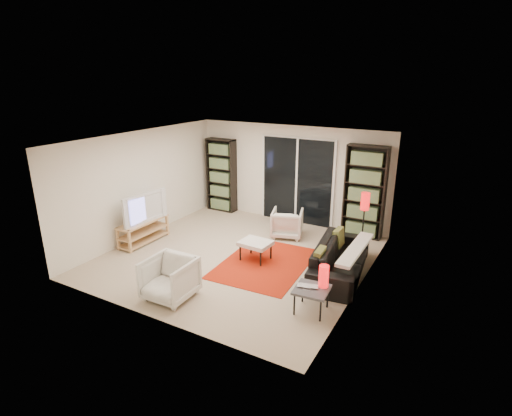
# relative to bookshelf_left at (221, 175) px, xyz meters

# --- Properties ---
(floor) EXTENTS (5.00, 5.00, 0.00)m
(floor) POSITION_rel_bookshelf_left_xyz_m (1.95, -2.33, -0.98)
(floor) COLOR tan
(floor) RESTS_ON ground
(wall_back) EXTENTS (5.00, 0.02, 2.40)m
(wall_back) POSITION_rel_bookshelf_left_xyz_m (1.95, 0.17, 0.22)
(wall_back) COLOR white
(wall_back) RESTS_ON ground
(wall_front) EXTENTS (5.00, 0.02, 2.40)m
(wall_front) POSITION_rel_bookshelf_left_xyz_m (1.95, -4.83, 0.22)
(wall_front) COLOR white
(wall_front) RESTS_ON ground
(wall_left) EXTENTS (0.02, 5.00, 2.40)m
(wall_left) POSITION_rel_bookshelf_left_xyz_m (-0.55, -2.33, 0.22)
(wall_left) COLOR white
(wall_left) RESTS_ON ground
(wall_right) EXTENTS (0.02, 5.00, 2.40)m
(wall_right) POSITION_rel_bookshelf_left_xyz_m (4.45, -2.33, 0.22)
(wall_right) COLOR white
(wall_right) RESTS_ON ground
(ceiling) EXTENTS (5.00, 5.00, 0.02)m
(ceiling) POSITION_rel_bookshelf_left_xyz_m (1.95, -2.33, 1.42)
(ceiling) COLOR white
(ceiling) RESTS_ON wall_back
(sliding_door) EXTENTS (1.92, 0.08, 2.16)m
(sliding_door) POSITION_rel_bookshelf_left_xyz_m (2.15, 0.13, 0.07)
(sliding_door) COLOR white
(sliding_door) RESTS_ON ground
(bookshelf_left) EXTENTS (0.80, 0.30, 1.95)m
(bookshelf_left) POSITION_rel_bookshelf_left_xyz_m (0.00, 0.00, 0.00)
(bookshelf_left) COLOR black
(bookshelf_left) RESTS_ON ground
(bookshelf_right) EXTENTS (0.90, 0.30, 2.10)m
(bookshelf_right) POSITION_rel_bookshelf_left_xyz_m (3.85, -0.00, 0.07)
(bookshelf_right) COLOR black
(bookshelf_right) RESTS_ON ground
(tv_stand) EXTENTS (0.40, 1.24, 0.50)m
(tv_stand) POSITION_rel_bookshelf_left_xyz_m (-0.27, -2.71, -0.71)
(tv_stand) COLOR tan
(tv_stand) RESTS_ON floor
(tv) EXTENTS (0.29, 1.14, 0.65)m
(tv) POSITION_rel_bookshelf_left_xyz_m (-0.25, -2.71, -0.15)
(tv) COLOR black
(tv) RESTS_ON tv_stand
(rug) EXTENTS (1.70, 2.23, 0.01)m
(rug) POSITION_rel_bookshelf_left_xyz_m (2.59, -2.36, -0.97)
(rug) COLOR #AC200A
(rug) RESTS_ON floor
(sofa) EXTENTS (1.09, 2.19, 0.61)m
(sofa) POSITION_rel_bookshelf_left_xyz_m (3.99, -2.04, -0.67)
(sofa) COLOR black
(sofa) RESTS_ON floor
(armchair_back) EXTENTS (0.86, 0.87, 0.63)m
(armchair_back) POSITION_rel_bookshelf_left_xyz_m (2.36, -0.86, -0.66)
(armchair_back) COLOR silver
(armchair_back) RESTS_ON floor
(armchair_front) EXTENTS (0.77, 0.79, 0.70)m
(armchair_front) POSITION_rel_bookshelf_left_xyz_m (1.80, -4.24, -0.62)
(armchair_front) COLOR silver
(armchair_front) RESTS_ON floor
(ottoman) EXTENTS (0.63, 0.53, 0.40)m
(ottoman) POSITION_rel_bookshelf_left_xyz_m (2.34, -2.30, -0.63)
(ottoman) COLOR silver
(ottoman) RESTS_ON floor
(side_table) EXTENTS (0.56, 0.56, 0.40)m
(side_table) POSITION_rel_bookshelf_left_xyz_m (3.99, -3.48, -0.62)
(side_table) COLOR #434247
(side_table) RESTS_ON floor
(laptop) EXTENTS (0.38, 0.29, 0.03)m
(laptop) POSITION_rel_bookshelf_left_xyz_m (3.93, -3.51, -0.56)
(laptop) COLOR silver
(laptop) RESTS_ON side_table
(table_lamp) EXTENTS (0.16, 0.16, 0.35)m
(table_lamp) POSITION_rel_bookshelf_left_xyz_m (4.12, -3.32, -0.40)
(table_lamp) COLOR red
(table_lamp) RESTS_ON side_table
(floor_lamp) EXTENTS (0.20, 0.20, 1.30)m
(floor_lamp) POSITION_rel_bookshelf_left_xyz_m (4.09, -0.91, 0.01)
(floor_lamp) COLOR black
(floor_lamp) RESTS_ON floor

